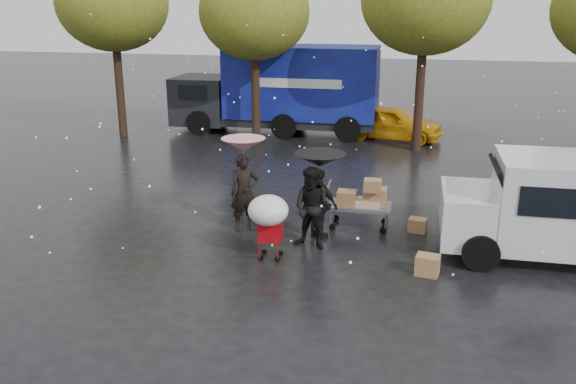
% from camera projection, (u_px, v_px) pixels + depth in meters
% --- Properties ---
extents(ground, '(90.00, 90.00, 0.00)m').
position_uv_depth(ground, '(296.00, 252.00, 13.35)').
color(ground, black).
rests_on(ground, ground).
extents(person_pink, '(0.80, 0.68, 1.86)m').
position_uv_depth(person_pink, '(244.00, 193.00, 14.34)').
color(person_pink, black).
rests_on(person_pink, ground).
extents(person_middle, '(1.02, 0.86, 1.84)m').
position_uv_depth(person_middle, '(313.00, 208.00, 13.31)').
color(person_middle, black).
rests_on(person_middle, ground).
extents(person_black, '(1.04, 0.78, 1.65)m').
position_uv_depth(person_black, '(319.00, 204.00, 13.88)').
color(person_black, black).
rests_on(person_black, ground).
extents(umbrella_pink, '(1.02, 1.02, 2.24)m').
position_uv_depth(umbrella_pink, '(243.00, 145.00, 13.99)').
color(umbrella_pink, '#4C4C4C').
rests_on(umbrella_pink, ground).
extents(umbrella_black, '(1.18, 1.18, 2.02)m').
position_uv_depth(umbrella_black, '(320.00, 160.00, 13.56)').
color(umbrella_black, '#4C4C4C').
rests_on(umbrella_black, ground).
extents(vendor_cart, '(1.52, 0.80, 1.27)m').
position_uv_depth(vendor_cart, '(363.00, 199.00, 14.52)').
color(vendor_cart, slate).
rests_on(vendor_cart, ground).
extents(shopping_cart, '(0.84, 0.84, 1.46)m').
position_uv_depth(shopping_cart, '(269.00, 214.00, 12.55)').
color(shopping_cart, '#B90A11').
rests_on(shopping_cart, ground).
extents(white_van, '(4.91, 2.18, 2.20)m').
position_uv_depth(white_van, '(571.00, 207.00, 12.65)').
color(white_van, silver).
rests_on(white_van, ground).
extents(blue_truck, '(8.30, 2.60, 3.50)m').
position_uv_depth(blue_truck, '(282.00, 90.00, 24.59)').
color(blue_truck, '#0D0C60').
rests_on(blue_truck, ground).
extents(box_ground_near, '(0.51, 0.44, 0.41)m').
position_uv_depth(box_ground_near, '(427.00, 265.00, 12.19)').
color(box_ground_near, brown).
rests_on(box_ground_near, ground).
extents(box_ground_far, '(0.47, 0.40, 0.32)m').
position_uv_depth(box_ground_far, '(418.00, 225.00, 14.44)').
color(box_ground_far, brown).
rests_on(box_ground_far, ground).
extents(yellow_taxi, '(4.14, 2.37, 1.32)m').
position_uv_depth(yellow_taxi, '(392.00, 123.00, 23.71)').
color(yellow_taxi, orange).
rests_on(yellow_taxi, ground).
extents(tree_row, '(21.60, 4.40, 7.12)m').
position_uv_depth(tree_row, '(338.00, 6.00, 21.23)').
color(tree_row, black).
rests_on(tree_row, ground).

